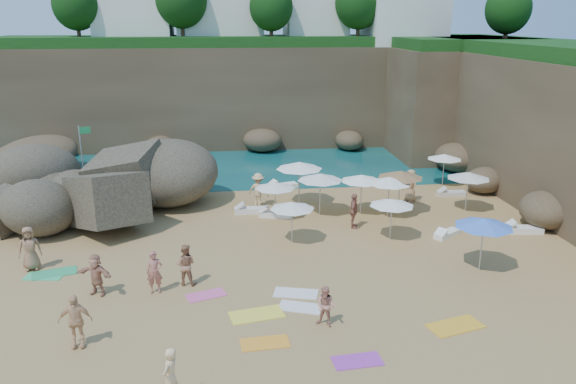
{
  "coord_description": "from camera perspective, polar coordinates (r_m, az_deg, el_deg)",
  "views": [
    {
      "loc": [
        -1.04,
        -23.07,
        10.1
      ],
      "look_at": [
        2.0,
        3.0,
        2.0
      ],
      "focal_mm": 35.0,
      "sensor_mm": 36.0,
      "label": 1
    }
  ],
  "objects": [
    {
      "name": "parasol_2",
      "position": [
        29.77,
        3.29,
        1.53
      ],
      "size": [
        2.42,
        2.42,
        2.29
      ],
      "color": "silver",
      "rests_on": "ground"
    },
    {
      "name": "lounger_2",
      "position": [
        34.94,
        16.26,
        -0.14
      ],
      "size": [
        1.69,
        0.64,
        0.26
      ],
      "primitive_type": "cube",
      "rotation": [
        0.0,
        0.0,
        -0.05
      ],
      "color": "silver",
      "rests_on": "ground"
    },
    {
      "name": "flag_pole",
      "position": [
        37.88,
        -20.13,
        4.35
      ],
      "size": [
        0.71,
        0.28,
        3.74
      ],
      "color": "silver",
      "rests_on": "ground"
    },
    {
      "name": "parasol_5",
      "position": [
        26.02,
        0.41,
        -1.4
      ],
      "size": [
        2.1,
        2.1,
        1.99
      ],
      "color": "silver",
      "rests_on": "ground"
    },
    {
      "name": "rock_promontory",
      "position": [
        41.57,
        -20.31,
        2.0
      ],
      "size": [
        12.0,
        7.0,
        2.0
      ],
      "primitive_type": null,
      "color": "brown",
      "rests_on": "ground"
    },
    {
      "name": "rock_outcrop",
      "position": [
        32.29,
        -18.8,
        -2.03
      ],
      "size": [
        9.06,
        7.1,
        3.43
      ],
      "primitive_type": null,
      "rotation": [
        0.0,
        0.0,
        -0.08
      ],
      "color": "brown",
      "rests_on": "ground"
    },
    {
      "name": "towel_6",
      "position": [
        18.2,
        7.04,
        -16.66
      ],
      "size": [
        1.59,
        0.89,
        0.03
      ],
      "primitive_type": "cube",
      "rotation": [
        0.0,
        0.0,
        0.09
      ],
      "color": "purple",
      "rests_on": "ground"
    },
    {
      "name": "person_stand_2",
      "position": [
        31.43,
        -3.04,
        0.21
      ],
      "size": [
        1.33,
        1.05,
        1.92
      ],
      "primitive_type": "imported",
      "rotation": [
        0.0,
        0.0,
        2.64
      ],
      "color": "#DBB27C",
      "rests_on": "ground"
    },
    {
      "name": "person_lie_5",
      "position": [
        19.74,
        3.83,
        -12.76
      ],
      "size": [
        1.34,
        1.59,
        0.54
      ],
      "primitive_type": "imported",
      "rotation": [
        0.0,
        0.0,
        -0.54
      ],
      "color": "tan",
      "rests_on": "ground"
    },
    {
      "name": "cliff_right",
      "position": [
        37.47,
        25.95,
        6.06
      ],
      "size": [
        8.0,
        30.0,
        8.0
      ],
      "primitive_type": "cube",
      "color": "brown",
      "rests_on": "ground"
    },
    {
      "name": "person_stand_3",
      "position": [
        28.33,
        6.7,
        -1.92
      ],
      "size": [
        0.75,
        1.14,
        1.8
      ],
      "primitive_type": "imported",
      "rotation": [
        0.0,
        0.0,
        1.25
      ],
      "color": "#A36351",
      "rests_on": "ground"
    },
    {
      "name": "cliff_back",
      "position": [
        48.55,
        -3.05,
        9.91
      ],
      "size": [
        44.0,
        8.0,
        8.0
      ],
      "primitive_type": "cube",
      "color": "brown",
      "rests_on": "ground"
    },
    {
      "name": "parasol_3",
      "position": [
        36.55,
        15.62,
        3.48
      ],
      "size": [
        2.14,
        2.14,
        2.03
      ],
      "color": "silver",
      "rests_on": "ground"
    },
    {
      "name": "parasol_10",
      "position": [
        24.47,
        19.3,
        -2.95
      ],
      "size": [
        2.41,
        2.41,
        2.28
      ],
      "color": "silver",
      "rests_on": "ground"
    },
    {
      "name": "parasol_4",
      "position": [
        31.93,
        17.87,
        1.61
      ],
      "size": [
        2.31,
        2.31,
        2.18
      ],
      "color": "silver",
      "rests_on": "ground"
    },
    {
      "name": "cliff_corner",
      "position": [
        47.1,
        16.14,
        9.04
      ],
      "size": [
        10.0,
        12.0,
        8.0
      ],
      "primitive_type": "cube",
      "color": "brown",
      "rests_on": "ground"
    },
    {
      "name": "towel_2",
      "position": [
        18.92,
        -2.36,
        -15.08
      ],
      "size": [
        1.63,
        0.9,
        0.03
      ],
      "primitive_type": "cube",
      "rotation": [
        0.0,
        0.0,
        0.07
      ],
      "color": "#FF9C28",
      "rests_on": "ground"
    },
    {
      "name": "person_lie_1",
      "position": [
        19.82,
        -20.59,
        -13.95
      ],
      "size": [
        1.13,
        1.85,
        0.44
      ],
      "primitive_type": "imported",
      "rotation": [
        0.0,
        0.0,
        0.04
      ],
      "color": "#EBB785",
      "rests_on": "ground"
    },
    {
      "name": "person_stand_1",
      "position": [
        22.63,
        -10.38,
        -7.27
      ],
      "size": [
        0.94,
        0.8,
        1.7
      ],
      "primitive_type": "imported",
      "rotation": [
        0.0,
        0.0,
        2.94
      ],
      "color": "#A67253",
      "rests_on": "ground"
    },
    {
      "name": "parasol_6",
      "position": [
        30.66,
        11.36,
        1.78
      ],
      "size": [
        2.48,
        2.48,
        2.34
      ],
      "color": "silver",
      "rests_on": "ground"
    },
    {
      "name": "person_lie_2",
      "position": [
        26.1,
        -24.57,
        -6.68
      ],
      "size": [
        1.34,
        2.04,
        0.5
      ],
      "primitive_type": "imported",
      "rotation": [
        0.0,
        0.0,
        0.24
      ],
      "color": "#966B4B",
      "rests_on": "ground"
    },
    {
      "name": "towel_3",
      "position": [
        25.32,
        -23.53,
        -7.85
      ],
      "size": [
        1.62,
        0.98,
        0.03
      ],
      "primitive_type": "cube",
      "rotation": [
        0.0,
        0.0,
        -0.15
      ],
      "color": "#38C67D",
      "rests_on": "ground"
    },
    {
      "name": "lounger_4",
      "position": [
        30.13,
        22.72,
        -3.53
      ],
      "size": [
        1.96,
        0.91,
        0.29
      ],
      "primitive_type": "cube",
      "rotation": [
        0.0,
        0.0,
        -0.15
      ],
      "color": "white",
      "rests_on": "ground"
    },
    {
      "name": "person_lie_3",
      "position": [
        22.93,
        -18.78,
        -9.37
      ],
      "size": [
        2.05,
        2.1,
        0.43
      ],
      "primitive_type": "imported",
      "rotation": [
        0.0,
        0.0,
        -0.43
      ],
      "color": "tan",
      "rests_on": "ground"
    },
    {
      "name": "ground",
      "position": [
        25.21,
        -3.75,
        -6.51
      ],
      "size": [
        120.0,
        120.0,
        0.0
      ],
      "primitive_type": "plane",
      "color": "tan",
      "rests_on": "ground"
    },
    {
      "name": "parasol_9",
      "position": [
        29.17,
        -1.32,
        0.68
      ],
      "size": [
        2.11,
        2.11,
        2.0
      ],
      "color": "silver",
      "rests_on": "ground"
    },
    {
      "name": "parasol_1",
      "position": [
        31.4,
        1.15,
        2.71
      ],
      "size": [
        2.62,
        2.62,
        2.47
      ],
      "color": "silver",
      "rests_on": "ground"
    },
    {
      "name": "lounger_5",
      "position": [
        28.39,
        15.86,
        -4.11
      ],
      "size": [
        1.59,
        1.32,
        0.24
      ],
      "primitive_type": "cube",
      "rotation": [
        0.0,
        0.0,
        0.6
      ],
      "color": "white",
      "rests_on": "ground"
    },
    {
      "name": "clifftop_trees",
      "position": [
        43.0,
        1.19,
        18.69
      ],
      "size": [
        35.6,
        23.82,
        4.4
      ],
      "color": "#11380F",
      "rests_on": "ground"
    },
    {
      "name": "lounger_1",
      "position": [
        34.88,
        -0.6,
        0.57
      ],
      "size": [
        2.04,
        1.22,
        0.3
      ],
      "primitive_type": "cube",
      "rotation": [
        0.0,
        0.0,
        0.32
      ],
      "color": "white",
      "rests_on": "ground"
    },
    {
      "name": "towel_12",
      "position": [
        20.51,
        -3.19,
        -12.33
      ],
      "size": [
        2.04,
        1.29,
        0.03
      ],
      "primitive_type": "cube",
      "rotation": [
        0.0,
        0.0,
        0.19
      ],
      "color": "#FCED42",
      "rests_on": "ground"
    },
    {
      "name": "seawater",
      "position": [
        54.03,
        -5.46,
        6.3
      ],
      "size": [
        120.0,
        120.0,
        0.0
      ],
      "primitive_type": "plane",
      "color": "#0C4751",
      "rests_on": "ground"
    },
    {
      "name": "parasol_11",
      "position": [
        26.87,
        10.5,
        -1.05
      ],
      "size": [
        2.12,
        2.12,
        2.0
      ],
      "color": "silver",
      "rests_on": "ground"
    },
    {
      "name": "lounger_3",
      "position": [
        29.95,
        -1.3,
        -2.29
      ],
      "size": [
        1.81,
        0.97,
        0.27
      ],
      "primitive_type": "cube",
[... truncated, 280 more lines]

